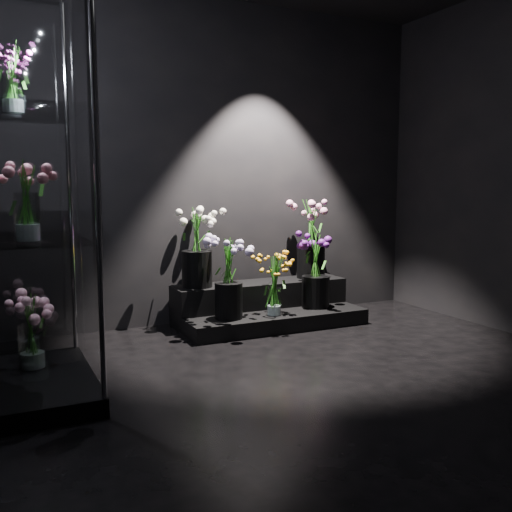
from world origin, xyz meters
TOP-DOWN VIEW (x-y plane):
  - floor at (0.00, 0.00)m, footprint 4.00×4.00m
  - wall_back at (0.00, 2.00)m, footprint 4.00×0.00m
  - display_riser at (0.32, 1.68)m, footprint 1.59×0.71m
  - display_case at (-1.66, 0.70)m, footprint 0.64×1.07m
  - bouquet_orange_bells at (0.27, 1.41)m, footprint 0.35×0.35m
  - bouquet_lilac at (-0.12, 1.47)m, footprint 0.42×0.42m
  - bouquet_purple at (0.75, 1.53)m, footprint 0.39×0.39m
  - bouquet_cream_roses at (-0.27, 1.79)m, footprint 0.38×0.38m
  - bouquet_pink_roses at (0.85, 1.78)m, footprint 0.37×0.37m
  - bouquet_case_pink at (-1.67, 0.50)m, footprint 0.41×0.41m
  - bouquet_case_magenta at (-1.69, 0.81)m, footprint 0.26×0.26m
  - bouquet_case_base_pink at (-1.65, 0.88)m, footprint 0.35×0.35m

SIDE VIEW (x-z plane):
  - floor at x=0.00m, z-range 0.00..0.00m
  - display_riser at x=0.32m, z-range -0.03..0.32m
  - bouquet_case_base_pink at x=-1.65m, z-range 0.12..0.56m
  - bouquet_orange_bells at x=0.27m, z-range 0.15..0.66m
  - bouquet_purple at x=0.75m, z-range 0.16..0.81m
  - bouquet_lilac at x=-0.12m, z-range 0.19..0.86m
  - bouquet_cream_roses at x=-0.27m, z-range 0.40..1.09m
  - bouquet_pink_roses at x=0.85m, z-range 0.40..1.12m
  - bouquet_case_pink at x=-1.67m, z-range 0.94..1.36m
  - display_case at x=-1.66m, z-range 0.00..2.36m
  - wall_back at x=0.00m, z-range -0.60..3.40m
  - bouquet_case_magenta at x=-1.69m, z-range 1.62..1.98m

